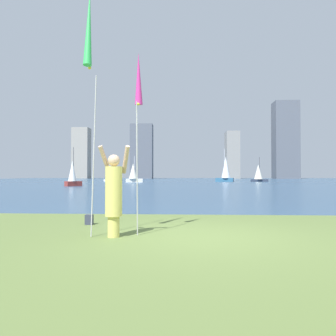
{
  "coord_description": "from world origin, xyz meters",
  "views": [
    {
      "loc": [
        -0.36,
        -6.37,
        1.2
      ],
      "look_at": [
        -1.45,
        14.04,
        1.64
      ],
      "focal_mm": 34.65,
      "sensor_mm": 36.0,
      "label": 1
    }
  ],
  "objects_px": {
    "person": "(114,192)",
    "sailboat_5": "(110,173)",
    "kite_flag_right": "(139,84)",
    "sailboat_0": "(226,169)",
    "sailboat_1": "(73,174)",
    "kite_flag_left": "(89,33)",
    "sailboat_3": "(133,173)",
    "sailboat_6": "(258,173)",
    "bag": "(89,220)"
  },
  "relations": [
    {
      "from": "person",
      "to": "sailboat_5",
      "type": "xyz_separation_m",
      "value": [
        -12.7,
        53.44,
        0.63
      ]
    },
    {
      "from": "kite_flag_right",
      "to": "sailboat_0",
      "type": "xyz_separation_m",
      "value": [
        8.29,
        53.02,
        -0.86
      ]
    },
    {
      "from": "person",
      "to": "sailboat_1",
      "type": "distance_m",
      "value": 30.39
    },
    {
      "from": "sailboat_1",
      "to": "person",
      "type": "bearing_deg",
      "value": -69.05
    },
    {
      "from": "kite_flag_left",
      "to": "sailboat_5",
      "type": "height_order",
      "value": "kite_flag_left"
    },
    {
      "from": "kite_flag_right",
      "to": "sailboat_1",
      "type": "relative_size",
      "value": 0.88
    },
    {
      "from": "person",
      "to": "sailboat_3",
      "type": "distance_m",
      "value": 46.02
    },
    {
      "from": "sailboat_6",
      "to": "sailboat_0",
      "type": "bearing_deg",
      "value": 169.23
    },
    {
      "from": "sailboat_3",
      "to": "kite_flag_right",
      "type": "bearing_deg",
      "value": -80.69
    },
    {
      "from": "sailboat_1",
      "to": "sailboat_3",
      "type": "distance_m",
      "value": 17.55
    },
    {
      "from": "kite_flag_right",
      "to": "bag",
      "type": "bearing_deg",
      "value": 138.46
    },
    {
      "from": "sailboat_1",
      "to": "sailboat_6",
      "type": "distance_m",
      "value": 34.77
    },
    {
      "from": "sailboat_0",
      "to": "kite_flag_left",
      "type": "bearing_deg",
      "value": -99.7
    },
    {
      "from": "kite_flag_right",
      "to": "sailboat_6",
      "type": "xyz_separation_m",
      "value": [
        13.98,
        51.94,
        -1.55
      ]
    },
    {
      "from": "bag",
      "to": "sailboat_5",
      "type": "distance_m",
      "value": 53.25
    },
    {
      "from": "sailboat_0",
      "to": "sailboat_5",
      "type": "relative_size",
      "value": 1.29
    },
    {
      "from": "kite_flag_right",
      "to": "sailboat_3",
      "type": "distance_m",
      "value": 45.81
    },
    {
      "from": "kite_flag_right",
      "to": "bag",
      "type": "distance_m",
      "value": 3.48
    },
    {
      "from": "sailboat_1",
      "to": "sailboat_6",
      "type": "xyz_separation_m",
      "value": [
        25.28,
        23.87,
        0.26
      ]
    },
    {
      "from": "bag",
      "to": "sailboat_3",
      "type": "bearing_deg",
      "value": 97.82
    },
    {
      "from": "sailboat_1",
      "to": "sailboat_5",
      "type": "distance_m",
      "value": 25.13
    },
    {
      "from": "person",
      "to": "sailboat_0",
      "type": "relative_size",
      "value": 0.3
    },
    {
      "from": "sailboat_6",
      "to": "person",
      "type": "bearing_deg",
      "value": -105.42
    },
    {
      "from": "bag",
      "to": "sailboat_0",
      "type": "distance_m",
      "value": 52.74
    },
    {
      "from": "kite_flag_left",
      "to": "kite_flag_right",
      "type": "height_order",
      "value": "kite_flag_left"
    },
    {
      "from": "sailboat_1",
      "to": "sailboat_6",
      "type": "height_order",
      "value": "sailboat_6"
    },
    {
      "from": "sailboat_0",
      "to": "sailboat_1",
      "type": "xyz_separation_m",
      "value": [
        -19.59,
        -24.95,
        -0.95
      ]
    },
    {
      "from": "person",
      "to": "kite_flag_right",
      "type": "relative_size",
      "value": 0.48
    },
    {
      "from": "bag",
      "to": "kite_flag_right",
      "type": "bearing_deg",
      "value": -41.54
    },
    {
      "from": "kite_flag_left",
      "to": "sailboat_3",
      "type": "bearing_deg",
      "value": 98.14
    },
    {
      "from": "kite_flag_left",
      "to": "sailboat_1",
      "type": "bearing_deg",
      "value": 110.03
    },
    {
      "from": "person",
      "to": "kite_flag_left",
      "type": "bearing_deg",
      "value": -164.89
    },
    {
      "from": "kite_flag_right",
      "to": "kite_flag_left",
      "type": "bearing_deg",
      "value": -148.41
    },
    {
      "from": "person",
      "to": "sailboat_3",
      "type": "height_order",
      "value": "sailboat_3"
    },
    {
      "from": "sailboat_1",
      "to": "sailboat_5",
      "type": "relative_size",
      "value": 0.9
    },
    {
      "from": "kite_flag_left",
      "to": "sailboat_1",
      "type": "distance_m",
      "value": 30.56
    },
    {
      "from": "sailboat_3",
      "to": "sailboat_6",
      "type": "height_order",
      "value": "sailboat_6"
    },
    {
      "from": "kite_flag_left",
      "to": "sailboat_6",
      "type": "distance_m",
      "value": 54.59
    },
    {
      "from": "person",
      "to": "sailboat_3",
      "type": "relative_size",
      "value": 0.42
    },
    {
      "from": "sailboat_5",
      "to": "sailboat_6",
      "type": "height_order",
      "value": "sailboat_5"
    },
    {
      "from": "bag",
      "to": "sailboat_6",
      "type": "distance_m",
      "value": 53.01
    },
    {
      "from": "person",
      "to": "sailboat_1",
      "type": "xyz_separation_m",
      "value": [
        -10.87,
        28.37,
        0.39
      ]
    },
    {
      "from": "person",
      "to": "kite_flag_right",
      "type": "bearing_deg",
      "value": 21.9
    },
    {
      "from": "kite_flag_left",
      "to": "sailboat_5",
      "type": "relative_size",
      "value": 1.01
    },
    {
      "from": "kite_flag_left",
      "to": "sailboat_6",
      "type": "bearing_deg",
      "value": 74.2
    },
    {
      "from": "sailboat_3",
      "to": "sailboat_6",
      "type": "relative_size",
      "value": 0.97
    },
    {
      "from": "kite_flag_right",
      "to": "sailboat_6",
      "type": "relative_size",
      "value": 0.84
    },
    {
      "from": "sailboat_1",
      "to": "kite_flag_right",
      "type": "bearing_deg",
      "value": -68.07
    },
    {
      "from": "kite_flag_right",
      "to": "sailboat_0",
      "type": "bearing_deg",
      "value": 81.12
    },
    {
      "from": "person",
      "to": "bag",
      "type": "bearing_deg",
      "value": 108.74
    }
  ]
}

